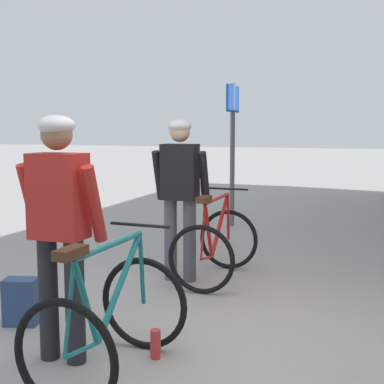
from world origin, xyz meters
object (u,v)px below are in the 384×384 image
Objects in this scene: backpack_on_platform at (21,302)px; water_bottle_near_the_bikes at (155,344)px; cyclist_near_in_red at (59,217)px; bicycle_far_red at (216,245)px; platform_sign_post at (233,131)px; bicycle_near_teal at (109,320)px; cyclist_far_in_dark at (180,185)px.

backpack_on_platform reaches higher than water_bottle_near_the_bikes.
cyclist_near_in_red is at bearing -158.49° from water_bottle_near_the_bikes.
platform_sign_post is (-0.67, 3.21, 1.22)m from bicycle_far_red.
bicycle_far_red is at bearing -78.18° from platform_sign_post.
bicycle_near_teal is 1.35m from backpack_on_platform.
bicycle_far_red reaches higher than backpack_on_platform.
bicycle_far_red is at bearing 78.56° from cyclist_near_in_red.
bicycle_near_teal is 0.46× the size of platform_sign_post.
backpack_on_platform is 1.37m from water_bottle_near_the_bikes.
backpack_on_platform is at bearing 146.13° from cyclist_near_in_red.
platform_sign_post is (-0.21, 5.50, 0.57)m from cyclist_near_in_red.
bicycle_near_teal is 5.10× the size of water_bottle_near_the_bikes.
cyclist_far_in_dark reaches higher than bicycle_near_teal.
cyclist_near_in_red is 1.16m from water_bottle_near_the_bikes.
cyclist_near_in_red is at bearing 162.68° from bicycle_near_teal.
bicycle_near_teal is 1.02× the size of bicycle_far_red.
bicycle_near_teal is (0.45, -0.14, -0.65)m from cyclist_near_in_red.
cyclist_near_in_red and cyclist_far_in_dark have the same top height.
cyclist_near_in_red is 1.22m from backpack_on_platform.
cyclist_far_in_dark is at bearing 98.77° from bicycle_near_teal.
water_bottle_near_the_bikes is 5.54m from platform_sign_post.
water_bottle_near_the_bikes is at bearing -25.66° from backpack_on_platform.
cyclist_near_in_red reaches higher than bicycle_near_teal.
water_bottle_near_the_bikes is 0.09× the size of platform_sign_post.
bicycle_far_red is (0.01, 2.43, 0.00)m from bicycle_near_teal.
platform_sign_post is (-0.66, 5.64, 1.22)m from bicycle_near_teal.
backpack_on_platform is (-0.73, 0.49, -0.85)m from cyclist_near_in_red.
cyclist_near_in_red is 1.61× the size of bicycle_near_teal.
cyclist_far_in_dark is 3.39m from platform_sign_post.
bicycle_near_teal is 2.74× the size of backpack_on_platform.
bicycle_near_teal is at bearing -113.86° from water_bottle_near_the_bikes.
bicycle_near_teal and bicycle_far_red have the same top height.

